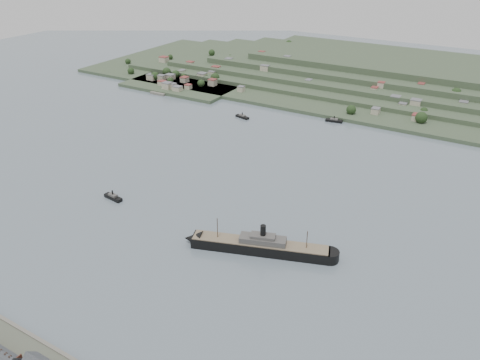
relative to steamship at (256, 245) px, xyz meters
The scene contains 6 objects.
ground 70.40m from the steamship, 158.32° to the left, with size 1400.00×1400.00×0.00m, color slate.
far_peninsula 420.78m from the steamship, 95.10° to the left, with size 760.00×309.00×30.00m.
steamship is the anchor object (origin of this frame).
tugboat 128.24m from the steamship, behind, with size 17.35×6.48×7.62m.
ferry_west 249.24m from the steamship, 122.35° to the left, with size 17.87×8.79×6.46m.
ferry_east 254.19m from the steamship, 99.13° to the left, with size 19.12×8.00×6.95m.
Camera 1 is at (182.24, -244.30, 182.76)m, focal length 35.00 mm.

